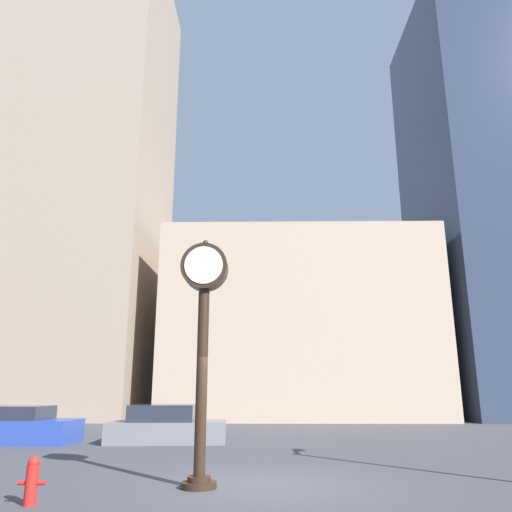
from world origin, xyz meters
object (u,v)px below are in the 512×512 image
(car_grey, at_px, (166,427))
(fire_hydrant_near, at_px, (32,480))
(car_blue, at_px, (20,427))
(street_clock, at_px, (203,317))

(car_grey, relative_size, fire_hydrant_near, 5.52)
(car_blue, bearing_deg, street_clock, -44.69)
(street_clock, height_order, car_blue, street_clock)
(street_clock, bearing_deg, car_blue, 132.55)
(car_blue, xyz_separation_m, car_grey, (5.17, 0.23, 0.01))
(car_blue, xyz_separation_m, fire_hydrant_near, (4.79, -9.59, -0.15))
(street_clock, distance_m, car_blue, 11.30)
(street_clock, relative_size, car_blue, 1.27)
(street_clock, xyz_separation_m, car_blue, (-7.41, 8.07, -2.80))
(car_blue, relative_size, car_grey, 0.93)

